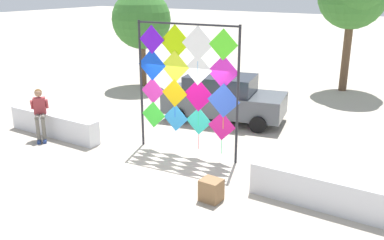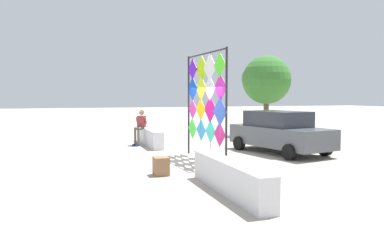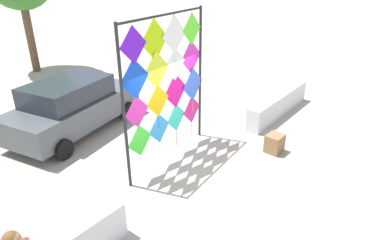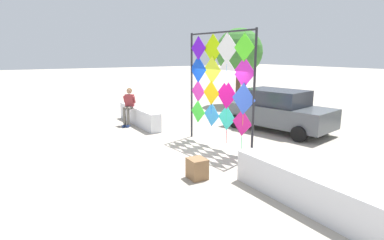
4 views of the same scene
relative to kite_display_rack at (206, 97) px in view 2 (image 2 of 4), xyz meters
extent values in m
plane|color=#ADA393|center=(-0.04, -0.76, -2.17)|extent=(120.00, 120.00, 0.00)
cube|color=silver|center=(-4.42, -1.04, -1.80)|extent=(3.60, 0.44, 0.74)
cube|color=silver|center=(4.34, -1.04, -1.80)|extent=(3.60, 0.44, 0.74)
cylinder|color=#232328|center=(-1.51, -0.13, -0.32)|extent=(0.07, 0.07, 3.70)
cylinder|color=#232328|center=(1.48, 0.13, -0.32)|extent=(0.07, 0.07, 3.70)
cylinder|color=#232328|center=(-0.02, 0.00, 1.48)|extent=(3.00, 0.31, 0.06)
cube|color=#3BE235|center=(-1.11, -0.11, -1.17)|extent=(0.79, 0.08, 0.79)
cube|color=#2F97E5|center=(-0.38, -0.03, -1.17)|extent=(0.79, 0.08, 0.79)
cube|color=#2FD2BA|center=(0.35, 0.05, -1.16)|extent=(0.79, 0.08, 0.79)
cylinder|color=red|center=(0.35, 0.06, -1.78)|extent=(0.02, 0.02, 0.44)
cube|color=#DD1A84|center=(1.05, 0.09, -1.19)|extent=(0.81, 0.08, 0.81)
cylinder|color=#16E575|center=(1.05, 0.10, -1.79)|extent=(0.02, 0.02, 0.40)
cube|color=#D42AA2|center=(-1.12, -0.10, -0.45)|extent=(0.76, 0.08, 0.76)
cylinder|color=#16E553|center=(-1.12, -0.09, -1.03)|extent=(0.02, 0.02, 0.39)
cube|color=#E5AF0A|center=(-0.40, -0.04, -0.43)|extent=(0.81, 0.08, 0.81)
cylinder|color=blue|center=(-0.40, -0.03, -0.99)|extent=(0.02, 0.02, 0.31)
cube|color=#CE0A7B|center=(0.33, 0.04, -0.41)|extent=(0.92, 0.09, 0.92)
cylinder|color=#16E56E|center=(0.33, 0.05, -1.08)|extent=(0.02, 0.02, 0.42)
cube|color=blue|center=(1.10, 0.08, -0.46)|extent=(0.94, 0.09, 0.94)
cylinder|color=gold|center=(1.09, 0.09, -1.09)|extent=(0.02, 0.02, 0.33)
cube|color=blue|center=(-1.12, -0.10, 0.30)|extent=(0.91, 0.09, 0.91)
cylinder|color=gold|center=(-1.12, -0.09, -0.29)|extent=(0.02, 0.02, 0.27)
cube|color=#DAF029|center=(-0.38, -0.03, 0.31)|extent=(0.89, 0.09, 0.89)
cube|color=white|center=(0.32, 0.03, 0.29)|extent=(0.84, 0.08, 0.85)
cylinder|color=#2616E5|center=(0.32, 0.04, -0.30)|extent=(0.02, 0.02, 0.34)
cube|color=#DD25C1|center=(1.05, 0.10, 0.30)|extent=(0.90, 0.09, 0.90)
cube|color=#6110DB|center=(-1.10, -0.11, 1.02)|extent=(0.80, 0.08, 0.80)
cube|color=#B1E607|center=(-0.38, -0.01, 0.99)|extent=(0.94, 0.09, 0.94)
cylinder|color=#4716E5|center=(-0.38, 0.00, 0.26)|extent=(0.02, 0.02, 0.52)
cube|color=white|center=(0.32, 0.02, 1.00)|extent=(0.94, 0.09, 0.94)
cylinder|color=#168CE5|center=(0.32, 0.03, 0.35)|extent=(0.02, 0.02, 0.35)
cube|color=#55F127|center=(1.05, 0.08, 1.01)|extent=(0.81, 0.08, 0.82)
cylinder|color=#666056|center=(-4.33, -1.72, -1.80)|extent=(0.11, 0.11, 0.74)
cylinder|color=#666056|center=(-4.48, -1.58, -1.40)|extent=(0.39, 0.37, 0.13)
cube|color=navy|center=(-4.28, -1.76, -2.13)|extent=(0.24, 0.24, 0.09)
cylinder|color=#666056|center=(-4.21, -1.60, -1.80)|extent=(0.11, 0.11, 0.74)
cylinder|color=#666056|center=(-4.36, -1.46, -1.40)|extent=(0.39, 0.37, 0.13)
cube|color=navy|center=(-4.17, -1.64, -2.13)|extent=(0.24, 0.24, 0.09)
cube|color=#993338|center=(-4.57, -1.38, -1.11)|extent=(0.39, 0.40, 0.52)
sphere|color=#A37556|center=(-4.57, -1.38, -0.71)|extent=(0.22, 0.22, 0.22)
sphere|color=brown|center=(-4.58, -1.37, -0.70)|extent=(0.22, 0.22, 0.22)
cylinder|color=#993338|center=(-4.70, -1.56, -1.06)|extent=(0.18, 0.18, 0.31)
cylinder|color=#993338|center=(-4.40, -1.23, -1.06)|extent=(0.18, 0.18, 0.31)
cube|color=#4C5156|center=(-0.57, 3.30, -1.52)|extent=(4.45, 2.60, 0.75)
cube|color=#282D38|center=(-0.72, 3.27, -0.85)|extent=(2.61, 2.02, 0.60)
cylinder|color=black|center=(0.64, 4.46, -1.90)|extent=(0.59, 0.33, 0.56)
cylinder|color=black|center=(1.00, 2.71, -1.90)|extent=(0.59, 0.33, 0.56)
cylinder|color=black|center=(-2.14, 3.88, -1.90)|extent=(0.59, 0.33, 0.56)
cylinder|color=black|center=(-1.78, 2.13, -1.90)|extent=(0.59, 0.33, 0.56)
cube|color=olive|center=(1.96, -2.05, -1.92)|extent=(0.47, 0.43, 0.51)
cylinder|color=brown|center=(-6.33, 5.95, -1.02)|extent=(0.29, 0.29, 2.30)
sphere|color=#38752D|center=(-6.33, 5.95, 0.93)|extent=(2.69, 2.69, 2.69)
sphere|color=#38752D|center=(-6.56, 5.40, 0.99)|extent=(1.55, 1.55, 1.55)
sphere|color=#38752D|center=(-6.62, 5.92, 0.72)|extent=(1.91, 1.91, 1.91)
camera|label=1|loc=(6.14, -9.49, 2.50)|focal=39.50mm
camera|label=2|loc=(11.93, -4.43, 0.03)|focal=34.63mm
camera|label=3|loc=(-5.73, -5.26, 2.57)|focal=31.75mm
camera|label=4|loc=(8.12, -5.89, 0.84)|focal=29.32mm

